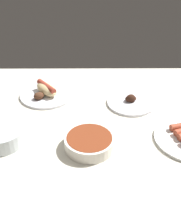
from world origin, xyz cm
name	(u,v)px	position (x,y,z in cm)	size (l,w,h in cm)	color
ground_plane	(90,123)	(0.00, 0.00, -1.50)	(120.00, 90.00, 3.00)	silver
plate_grilled_meat	(132,102)	(-16.89, -11.42, 0.80)	(19.29, 19.29, 4.15)	white
plate_hotdog_assembled	(47,92)	(18.06, -18.07, 1.77)	(22.94, 22.94, 5.61)	white
bowl_chili	(91,142)	(-0.18, 15.24, 2.33)	(16.40, 16.40, 4.21)	white
bowl_coleslaw	(2,135)	(29.12, 12.39, 3.03)	(15.12, 15.12, 15.63)	silver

